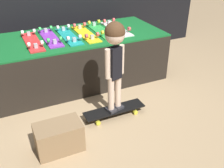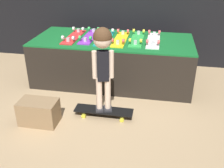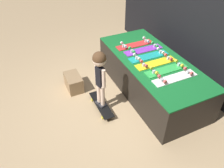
% 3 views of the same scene
% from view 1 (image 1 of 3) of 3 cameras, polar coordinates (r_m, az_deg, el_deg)
% --- Properties ---
extents(ground_plane, '(16.00, 16.00, 0.00)m').
position_cam_1_polar(ground_plane, '(3.22, -3.00, -4.27)').
color(ground_plane, tan).
extents(display_rack, '(2.28, 1.00, 0.66)m').
position_cam_1_polar(display_rack, '(3.64, -7.31, 5.57)').
color(display_rack, black).
rests_on(display_rack, ground_plane).
extents(skateboard_red_on_rack, '(0.18, 0.73, 0.09)m').
position_cam_1_polar(skateboard_red_on_rack, '(3.38, -16.97, 8.94)').
color(skateboard_red_on_rack, red).
rests_on(skateboard_red_on_rack, display_rack).
extents(skateboard_purple_on_rack, '(0.18, 0.73, 0.09)m').
position_cam_1_polar(skateboard_purple_on_rack, '(3.46, -13.32, 9.88)').
color(skateboard_purple_on_rack, purple).
rests_on(skateboard_purple_on_rack, display_rack).
extents(skateboard_teal_on_rack, '(0.18, 0.73, 0.09)m').
position_cam_1_polar(skateboard_teal_on_rack, '(3.47, -9.44, 10.38)').
color(skateboard_teal_on_rack, teal).
rests_on(skateboard_teal_on_rack, display_rack).
extents(skateboard_yellow_on_rack, '(0.18, 0.73, 0.09)m').
position_cam_1_polar(skateboard_yellow_on_rack, '(3.53, -5.77, 10.95)').
color(skateboard_yellow_on_rack, yellow).
rests_on(skateboard_yellow_on_rack, display_rack).
extents(skateboard_green_on_rack, '(0.18, 0.73, 0.09)m').
position_cam_1_polar(skateboard_green_on_rack, '(3.65, -2.52, 11.67)').
color(skateboard_green_on_rack, green).
rests_on(skateboard_green_on_rack, display_rack).
extents(skateboard_white_on_rack, '(0.18, 0.73, 0.09)m').
position_cam_1_polar(skateboard_white_on_rack, '(3.73, 0.90, 12.08)').
color(skateboard_white_on_rack, white).
rests_on(skateboard_white_on_rack, display_rack).
extents(skateboard_on_floor, '(0.70, 0.18, 0.09)m').
position_cam_1_polar(skateboard_on_floor, '(2.97, 0.53, -5.75)').
color(skateboard_on_floor, black).
rests_on(skateboard_on_floor, ground_plane).
extents(child, '(0.23, 0.20, 1.00)m').
position_cam_1_polar(child, '(2.63, 0.60, 7.14)').
color(child, '#2D2D33').
rests_on(child, skateboard_on_floor).
extents(storage_box, '(0.43, 0.26, 0.28)m').
position_cam_1_polar(storage_box, '(2.56, -11.47, -11.27)').
color(storage_box, '#8E704C').
rests_on(storage_box, ground_plane).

